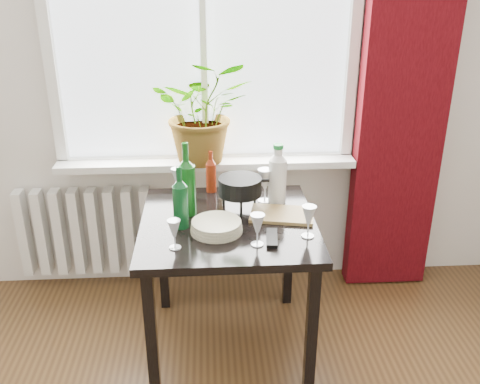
{
  "coord_description": "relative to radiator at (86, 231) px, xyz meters",
  "views": [
    {
      "loc": [
        0.01,
        -0.78,
        1.91
      ],
      "look_at": [
        0.16,
        1.55,
        0.89
      ],
      "focal_mm": 40.0,
      "sensor_mm": 36.0,
      "label": 1
    }
  ],
  "objects": [
    {
      "name": "curtain",
      "position": [
        1.87,
        -0.06,
        0.92
      ],
      "size": [
        0.5,
        0.12,
        2.56
      ],
      "color": "#350409",
      "rests_on": "ground"
    },
    {
      "name": "wineglass_far_right",
      "position": [
        1.21,
        -0.81,
        0.44
      ],
      "size": [
        0.08,
        0.08,
        0.16
      ],
      "primitive_type": null,
      "rotation": [
        0.0,
        0.0,
        0.11
      ],
      "color": "silver",
      "rests_on": "table"
    },
    {
      "name": "potted_plant",
      "position": [
        0.74,
        -0.06,
        0.76
      ],
      "size": [
        0.53,
        0.46,
        0.59
      ],
      "primitive_type": "imported",
      "rotation": [
        0.0,
        0.0,
        -0.01
      ],
      "color": "#2A681B",
      "rests_on": "windowsill"
    },
    {
      "name": "wineglass_back_center",
      "position": [
        1.05,
        -0.41,
        0.45
      ],
      "size": [
        0.1,
        0.1,
        0.19
      ],
      "primitive_type": null,
      "rotation": [
        0.0,
        0.0,
        -0.33
      ],
      "color": "white",
      "rests_on": "table"
    },
    {
      "name": "wineglass_front_right",
      "position": [
        0.97,
        -0.88,
        0.44
      ],
      "size": [
        0.07,
        0.07,
        0.15
      ],
      "primitive_type": null,
      "rotation": [
        0.0,
        0.0,
        -0.11
      ],
      "color": "silver",
      "rests_on": "table"
    },
    {
      "name": "fondue_pot",
      "position": [
        0.92,
        -0.49,
        0.45
      ],
      "size": [
        0.32,
        0.3,
        0.17
      ],
      "primitive_type": null,
      "rotation": [
        0.0,
        0.0,
        -0.42
      ],
      "color": "black",
      "rests_on": "table"
    },
    {
      "name": "wineglass_back_left",
      "position": [
        0.59,
        -0.28,
        0.44
      ],
      "size": [
        0.08,
        0.08,
        0.15
      ],
      "primitive_type": null,
      "rotation": [
        0.0,
        0.0,
        -0.29
      ],
      "color": "silver",
      "rests_on": "table"
    },
    {
      "name": "wineglass_front_left",
      "position": [
        0.6,
        -0.88,
        0.43
      ],
      "size": [
        0.07,
        0.07,
        0.14
      ],
      "primitive_type": null,
      "rotation": [
        0.0,
        0.0,
        -0.11
      ],
      "color": "silver",
      "rests_on": "table"
    },
    {
      "name": "cutting_board",
      "position": [
        1.12,
        -0.59,
        0.37
      ],
      "size": [
        0.34,
        0.26,
        0.02
      ],
      "primitive_type": "cube",
      "rotation": [
        0.0,
        0.0,
        -0.2
      ],
      "color": "olive",
      "rests_on": "table"
    },
    {
      "name": "cleaning_bottle",
      "position": [
        1.12,
        -0.42,
        0.52
      ],
      "size": [
        0.11,
        0.11,
        0.33
      ],
      "primitive_type": null,
      "rotation": [
        0.0,
        0.0,
        0.23
      ],
      "color": "silver",
      "rests_on": "table"
    },
    {
      "name": "table",
      "position": [
        0.85,
        -0.63,
        0.27
      ],
      "size": [
        0.85,
        0.85,
        0.74
      ],
      "color": "black",
      "rests_on": "ground"
    },
    {
      "name": "wine_bottle_left",
      "position": [
        0.63,
        -0.68,
        0.51
      ],
      "size": [
        0.08,
        0.08,
        0.31
      ],
      "primitive_type": null,
      "rotation": [
        0.0,
        0.0,
        0.15
      ],
      "color": "#0C3E1A",
      "rests_on": "table"
    },
    {
      "name": "wine_bottle_right",
      "position": [
        0.65,
        -0.53,
        0.55
      ],
      "size": [
        0.11,
        0.11,
        0.38
      ],
      "primitive_type": null,
      "rotation": [
        0.0,
        0.0,
        -0.35
      ],
      "color": "#0C4110",
      "rests_on": "table"
    },
    {
      "name": "window",
      "position": [
        0.75,
        0.04,
        1.22
      ],
      "size": [
        1.72,
        0.08,
        1.62
      ],
      "color": "white",
      "rests_on": "ground"
    },
    {
      "name": "plate_stack",
      "position": [
        0.79,
        -0.74,
        0.39
      ],
      "size": [
        0.26,
        0.26,
        0.05
      ],
      "primitive_type": "cylinder",
      "rotation": [
        0.0,
        0.0,
        -0.07
      ],
      "color": "beige",
      "rests_on": "table"
    },
    {
      "name": "radiator",
      "position": [
        0.0,
        0.0,
        0.0
      ],
      "size": [
        0.8,
        0.1,
        0.55
      ],
      "color": "white",
      "rests_on": "ground"
    },
    {
      "name": "windowsill",
      "position": [
        0.75,
        -0.03,
        0.44
      ],
      "size": [
        1.72,
        0.2,
        0.04
      ],
      "color": "silver",
      "rests_on": "ground"
    },
    {
      "name": "tv_remote",
      "position": [
        1.04,
        -0.83,
        0.37
      ],
      "size": [
        0.07,
        0.17,
        0.02
      ],
      "primitive_type": "cube",
      "rotation": [
        0.0,
        0.0,
        -0.11
      ],
      "color": "black",
      "rests_on": "table"
    },
    {
      "name": "bottle_amber",
      "position": [
        0.77,
        -0.26,
        0.48
      ],
      "size": [
        0.06,
        0.06,
        0.23
      ],
      "primitive_type": null,
      "rotation": [
        0.0,
        0.0,
        -0.14
      ],
      "color": "maroon",
      "rests_on": "table"
    }
  ]
}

